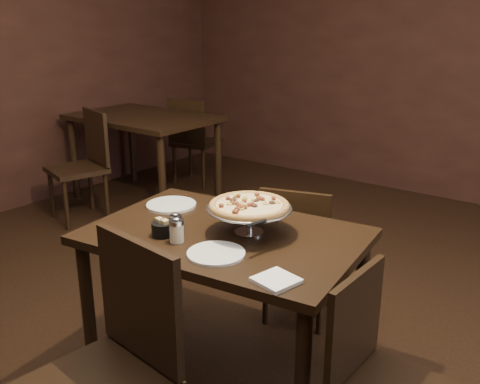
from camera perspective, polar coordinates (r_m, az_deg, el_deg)
The scene contains 16 objects.
room at distance 2.24m, azimuth -2.73°, elevation 10.67°, with size 6.04×7.04×2.84m.
dining_table at distance 2.47m, azimuth -1.63°, elevation -6.46°, with size 1.31×0.95×0.76m.
background_table at distance 5.10m, azimuth -10.27°, elevation 6.85°, with size 1.32×0.88×0.82m.
pizza_stand at distance 2.38m, azimuth 0.99°, elevation -1.50°, with size 0.39×0.39×0.16m.
parmesan_shaker at distance 2.33m, azimuth -6.79°, elevation -4.07°, with size 0.07×0.07×0.11m.
pepper_flake_shaker at distance 2.43m, azimuth -6.87°, elevation -3.35°, with size 0.05×0.05×0.10m.
packet_caddy at distance 2.41m, azimuth -8.24°, elevation -3.87°, with size 0.10×0.10×0.08m.
napkin_stack at distance 2.00m, azimuth 3.89°, elevation -9.37°, with size 0.14×0.14×0.02m, color white.
plate_left at distance 2.78m, azimuth -7.35°, elevation -1.36°, with size 0.26×0.26×0.01m, color silver.
plate_near at distance 2.21m, azimuth -2.57°, elevation -6.57°, with size 0.24×0.24×0.01m, color silver.
serving_spatula at distance 2.19m, azimuth 1.75°, elevation -3.42°, with size 0.11×0.11×0.02m.
chair_far at distance 3.03m, azimuth 6.19°, elevation -6.11°, with size 0.48×0.48×0.83m.
chair_near at distance 2.04m, azimuth -13.36°, elevation -17.30°, with size 0.50×0.50×0.96m.
chair_side at distance 2.12m, azimuth 14.59°, elevation -18.33°, with size 0.40×0.40×0.83m.
bg_chair_far at distance 5.59m, azimuth -5.07°, elevation 5.76°, with size 0.51×0.51×0.91m.
bg_chair_near at distance 4.78m, azimuth -16.27°, elevation 3.18°, with size 0.54×0.54×0.94m.
Camera 1 is at (1.47, -1.68, 1.70)m, focal length 40.00 mm.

